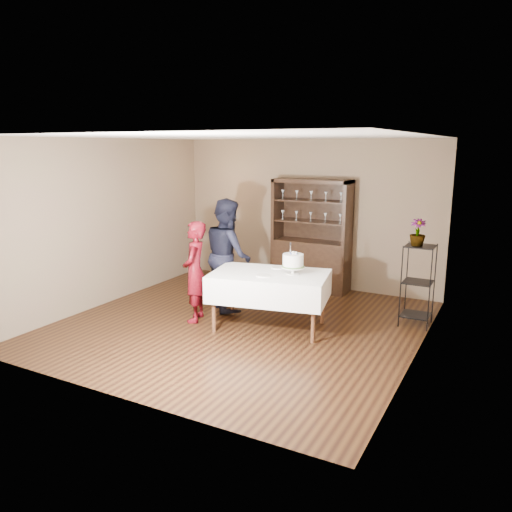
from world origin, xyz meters
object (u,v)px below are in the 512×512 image
(plant_etagere, at_px, (418,282))
(potted_plant, at_px, (418,232))
(cake, at_px, (293,262))
(china_hutch, at_px, (311,253))
(woman, at_px, (195,272))
(cake_table, at_px, (270,286))
(man, at_px, (228,254))

(plant_etagere, relative_size, potted_plant, 3.13)
(plant_etagere, xyz_separation_m, potted_plant, (-0.05, -0.04, 0.73))
(plant_etagere, height_order, cake, cake)
(china_hutch, xyz_separation_m, cake, (0.55, -2.06, 0.33))
(plant_etagere, height_order, woman, woman)
(china_hutch, bearing_deg, woman, -110.20)
(china_hutch, distance_m, cake_table, 2.19)
(plant_etagere, distance_m, woman, 3.26)
(plant_etagere, height_order, potted_plant, potted_plant)
(cake, bearing_deg, plant_etagere, 33.48)
(woman, height_order, man, man)
(cake_table, height_order, man, man)
(cake_table, bearing_deg, potted_plant, 31.10)
(man, relative_size, cake, 3.97)
(china_hutch, xyz_separation_m, woman, (-0.88, -2.40, 0.09))
(woman, bearing_deg, cake, 82.16)
(china_hutch, height_order, cake, china_hutch)
(woman, xyz_separation_m, cake, (1.43, 0.34, 0.24))
(potted_plant, bearing_deg, cake_table, -148.90)
(cake_table, bearing_deg, cake, 19.57)
(cake_table, relative_size, potted_plant, 4.68)
(man, height_order, potted_plant, man)
(plant_etagere, relative_size, cake, 2.68)
(china_hutch, height_order, cake_table, china_hutch)
(woman, relative_size, man, 0.85)
(cake_table, distance_m, woman, 1.15)
(woman, relative_size, cake, 3.36)
(cake_table, xyz_separation_m, potted_plant, (1.79, 1.08, 0.76))
(plant_etagere, bearing_deg, woman, -155.50)
(man, bearing_deg, cake, -152.31)
(cake_table, bearing_deg, china_hutch, 96.30)
(china_hutch, relative_size, man, 1.12)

